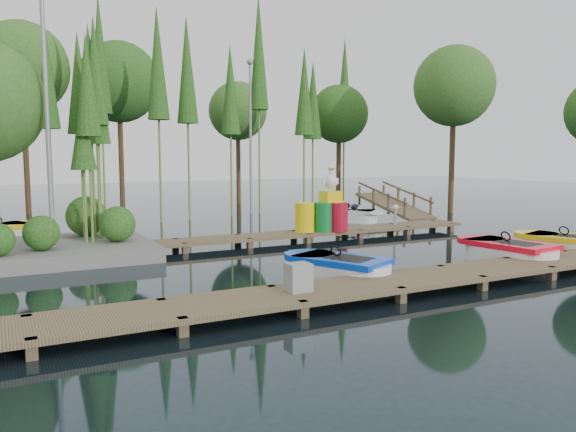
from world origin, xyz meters
name	(u,v)px	position (x,y,z in m)	size (l,w,h in m)	color
ground_plane	(280,259)	(0.00, 0.00, 0.00)	(90.00, 90.00, 0.00)	#1A2831
near_dock	(381,284)	(0.00, -4.50, 0.23)	(18.00, 1.50, 0.50)	brown
far_dock	(273,236)	(1.00, 2.50, 0.23)	(15.00, 1.20, 0.50)	brown
island	(13,141)	(-6.30, 3.29, 3.18)	(6.20, 4.20, 6.75)	slate
tree_screen	(119,74)	(-2.04, 10.60, 6.12)	(34.42, 18.53, 10.31)	#47321E
lamp_island	(46,99)	(-5.50, 2.50, 4.26)	(0.30, 0.30, 7.25)	gray
lamp_rear	(250,124)	(4.00, 11.00, 4.26)	(0.30, 0.30, 7.25)	gray
ramp	(394,205)	(9.00, 6.50, 0.59)	(1.50, 3.94, 1.49)	brown
boat_blue	(339,270)	(-0.06, -3.03, 0.26)	(2.18, 2.89, 0.89)	white
boat_red	(508,254)	(4.93, -3.36, 0.27)	(1.57, 2.90, 0.93)	white
boat_yellow_near	(567,246)	(7.32, -3.30, 0.27)	(2.02, 2.97, 0.92)	white
boat_white_far	(352,216)	(6.48, 6.08, 0.26)	(2.45, 2.63, 1.18)	white
utility_cabinet	(298,277)	(-1.90, -4.50, 0.56)	(0.43, 0.37, 0.53)	gray
yellow_barrel	(305,217)	(2.16, 2.50, 0.78)	(0.64, 0.64, 0.96)	yellow
drum_cluster	(332,211)	(3.12, 2.34, 0.94)	(1.27, 1.16, 2.19)	#0D7930
seagull_post	(395,211)	(5.89, 2.50, 0.80)	(0.47, 0.25, 0.74)	gray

